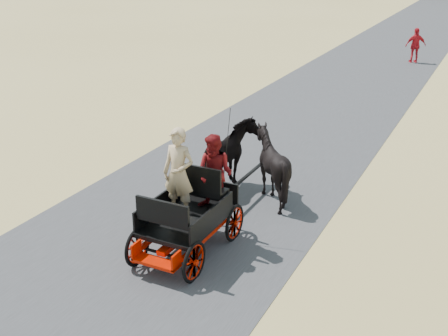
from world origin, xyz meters
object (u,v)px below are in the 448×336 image
at_px(carriage, 188,234).
at_px(horse_left, 230,158).
at_px(horse_right, 271,166).
at_px(pedestrian, 416,45).

bearing_deg(carriage, horse_left, 100.39).
height_order(horse_right, pedestrian, pedestrian).
distance_m(carriage, horse_right, 3.09).
distance_m(carriage, pedestrian, 21.24).
bearing_deg(horse_right, pedestrian, -91.19).
relative_size(carriage, pedestrian, 1.39).
height_order(horse_left, horse_right, horse_right).
xyz_separation_m(carriage, horse_right, (0.55, 3.00, 0.49)).
bearing_deg(carriage, pedestrian, 87.49).
distance_m(horse_left, horse_right, 1.10).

